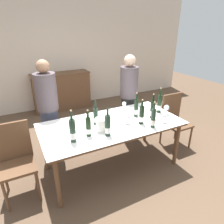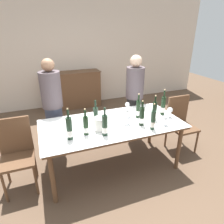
{
  "view_description": "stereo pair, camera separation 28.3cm",
  "coord_description": "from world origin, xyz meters",
  "px_view_note": "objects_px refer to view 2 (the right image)",
  "views": [
    {
      "loc": [
        -1.19,
        -2.32,
        2.08
      ],
      "look_at": [
        0.0,
        0.0,
        0.95
      ],
      "focal_mm": 32.0,
      "sensor_mm": 36.0,
      "label": 1
    },
    {
      "loc": [
        -0.93,
        -2.43,
        2.08
      ],
      "look_at": [
        0.0,
        0.0,
        0.95
      ],
      "focal_mm": 32.0,
      "sensor_mm": 36.0,
      "label": 2
    }
  ],
  "objects_px": {
    "wine_glass_0": "(166,119)",
    "wine_glass_2": "(170,110)",
    "wine_bottle_0": "(142,117)",
    "wine_glass_3": "(127,105)",
    "wine_bottle_4": "(105,126)",
    "wine_glass_1": "(127,118)",
    "chair_left_end": "(17,150)",
    "person_host": "(53,108)",
    "wine_bottle_5": "(163,106)",
    "wine_bottle_8": "(138,109)",
    "wine_bottle_2": "(154,111)",
    "chair_right_end": "(180,120)",
    "wine_bottle_6": "(96,116)",
    "wine_bottle_1": "(69,129)",
    "sideboard_cabinet": "(73,90)",
    "dining_table": "(112,127)",
    "wine_bottle_7": "(86,126)",
    "person_guest_left": "(134,99)",
    "ice_bucket": "(101,123)",
    "wine_bottle_3": "(153,121)"
  },
  "relations": [
    {
      "from": "chair_left_end",
      "to": "person_host",
      "type": "relative_size",
      "value": 0.61
    },
    {
      "from": "wine_bottle_1",
      "to": "wine_bottle_0",
      "type": "bearing_deg",
      "value": 1.16
    },
    {
      "from": "wine_bottle_8",
      "to": "wine_glass_2",
      "type": "relative_size",
      "value": 2.39
    },
    {
      "from": "wine_glass_1",
      "to": "wine_bottle_1",
      "type": "bearing_deg",
      "value": -172.85
    },
    {
      "from": "wine_bottle_0",
      "to": "wine_bottle_6",
      "type": "height_order",
      "value": "wine_bottle_0"
    },
    {
      "from": "sideboard_cabinet",
      "to": "wine_bottle_5",
      "type": "relative_size",
      "value": 3.54
    },
    {
      "from": "wine_bottle_0",
      "to": "wine_bottle_5",
      "type": "relative_size",
      "value": 0.89
    },
    {
      "from": "wine_glass_2",
      "to": "person_guest_left",
      "type": "relative_size",
      "value": 0.1
    },
    {
      "from": "wine_bottle_4",
      "to": "wine_glass_1",
      "type": "bearing_deg",
      "value": 22.93
    },
    {
      "from": "person_guest_left",
      "to": "ice_bucket",
      "type": "bearing_deg",
      "value": -137.81
    },
    {
      "from": "wine_bottle_3",
      "to": "wine_bottle_4",
      "type": "bearing_deg",
      "value": 172.93
    },
    {
      "from": "wine_bottle_0",
      "to": "wine_glass_1",
      "type": "height_order",
      "value": "wine_bottle_0"
    },
    {
      "from": "wine_bottle_2",
      "to": "chair_right_end",
      "type": "bearing_deg",
      "value": 16.63
    },
    {
      "from": "wine_bottle_6",
      "to": "wine_bottle_7",
      "type": "distance_m",
      "value": 0.34
    },
    {
      "from": "dining_table",
      "to": "wine_bottle_6",
      "type": "distance_m",
      "value": 0.3
    },
    {
      "from": "wine_glass_3",
      "to": "person_guest_left",
      "type": "height_order",
      "value": "person_guest_left"
    },
    {
      "from": "wine_bottle_3",
      "to": "person_guest_left",
      "type": "xyz_separation_m",
      "value": [
        0.28,
        1.1,
        -0.09
      ]
    },
    {
      "from": "wine_bottle_8",
      "to": "wine_glass_2",
      "type": "distance_m",
      "value": 0.49
    },
    {
      "from": "sideboard_cabinet",
      "to": "wine_bottle_5",
      "type": "distance_m",
      "value": 2.93
    },
    {
      "from": "chair_left_end",
      "to": "wine_glass_1",
      "type": "bearing_deg",
      "value": -7.75
    },
    {
      "from": "chair_left_end",
      "to": "wine_bottle_4",
      "type": "bearing_deg",
      "value": -18.49
    },
    {
      "from": "wine_glass_3",
      "to": "wine_bottle_8",
      "type": "bearing_deg",
      "value": -81.48
    },
    {
      "from": "dining_table",
      "to": "wine_glass_3",
      "type": "xyz_separation_m",
      "value": [
        0.41,
        0.35,
        0.17
      ]
    },
    {
      "from": "wine_bottle_6",
      "to": "wine_glass_0",
      "type": "relative_size",
      "value": 2.46
    },
    {
      "from": "wine_bottle_2",
      "to": "wine_bottle_4",
      "type": "xyz_separation_m",
      "value": [
        -0.84,
        -0.17,
        -0.0
      ]
    },
    {
      "from": "wine_glass_2",
      "to": "wine_glass_0",
      "type": "bearing_deg",
      "value": -136.6
    },
    {
      "from": "sideboard_cabinet",
      "to": "chair_right_end",
      "type": "distance_m",
      "value": 3.01
    },
    {
      "from": "chair_right_end",
      "to": "dining_table",
      "type": "bearing_deg",
      "value": -176.01
    },
    {
      "from": "person_host",
      "to": "wine_glass_3",
      "type": "bearing_deg",
      "value": -19.82
    },
    {
      "from": "ice_bucket",
      "to": "wine_bottle_7",
      "type": "distance_m",
      "value": 0.23
    },
    {
      "from": "wine_glass_3",
      "to": "dining_table",
      "type": "bearing_deg",
      "value": -139.26
    },
    {
      "from": "wine_bottle_5",
      "to": "chair_right_end",
      "type": "bearing_deg",
      "value": 9.84
    },
    {
      "from": "wine_bottle_2",
      "to": "chair_left_end",
      "type": "xyz_separation_m",
      "value": [
        -1.95,
        0.2,
        -0.34
      ]
    },
    {
      "from": "ice_bucket",
      "to": "chair_right_end",
      "type": "relative_size",
      "value": 0.19
    },
    {
      "from": "sideboard_cabinet",
      "to": "dining_table",
      "type": "bearing_deg",
      "value": -88.67
    },
    {
      "from": "wine_bottle_8",
      "to": "person_host",
      "type": "xyz_separation_m",
      "value": [
        -1.2,
        0.71,
        -0.08
      ]
    },
    {
      "from": "wine_bottle_5",
      "to": "wine_bottle_8",
      "type": "bearing_deg",
      "value": 174.17
    },
    {
      "from": "wine_bottle_7",
      "to": "wine_glass_3",
      "type": "xyz_separation_m",
      "value": [
        0.84,
        0.53,
        -0.02
      ]
    },
    {
      "from": "wine_glass_1",
      "to": "wine_glass_3",
      "type": "relative_size",
      "value": 1.0
    },
    {
      "from": "dining_table",
      "to": "wine_bottle_2",
      "type": "relative_size",
      "value": 5.24
    },
    {
      "from": "wine_bottle_2",
      "to": "wine_bottle_6",
      "type": "bearing_deg",
      "value": 166.5
    },
    {
      "from": "dining_table",
      "to": "wine_glass_1",
      "type": "distance_m",
      "value": 0.28
    },
    {
      "from": "dining_table",
      "to": "wine_bottle_6",
      "type": "relative_size",
      "value": 5.79
    },
    {
      "from": "wine_bottle_6",
      "to": "chair_right_end",
      "type": "relative_size",
      "value": 0.37
    },
    {
      "from": "wine_bottle_0",
      "to": "wine_glass_3",
      "type": "xyz_separation_m",
      "value": [
        0.03,
        0.55,
        -0.02
      ]
    },
    {
      "from": "wine_bottle_0",
      "to": "wine_bottle_2",
      "type": "height_order",
      "value": "wine_bottle_2"
    },
    {
      "from": "sideboard_cabinet",
      "to": "wine_bottle_1",
      "type": "height_order",
      "value": "wine_bottle_1"
    },
    {
      "from": "wine_bottle_8",
      "to": "chair_right_end",
      "type": "height_order",
      "value": "wine_bottle_8"
    },
    {
      "from": "wine_glass_0",
      "to": "wine_glass_2",
      "type": "bearing_deg",
      "value": 43.4
    },
    {
      "from": "wine_bottle_0",
      "to": "wine_bottle_3",
      "type": "distance_m",
      "value": 0.18
    }
  ]
}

